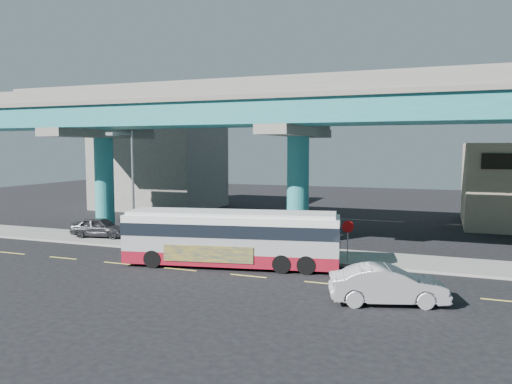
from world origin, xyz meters
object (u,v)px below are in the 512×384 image
at_px(sedan, 388,285).
at_px(transit_bus, 231,236).
at_px(stop_sign, 348,232).
at_px(parked_car, 100,227).
at_px(street_lamp, 128,172).

bearing_deg(sedan, transit_bus, 49.82).
bearing_deg(stop_sign, transit_bus, -155.66).
xyz_separation_m(transit_bus, sedan, (8.92, -3.87, -0.89)).
xyz_separation_m(parked_car, street_lamp, (4.07, -2.26, 4.21)).
distance_m(sedan, parked_car, 22.69).
bearing_deg(transit_bus, parked_car, 149.99).
relative_size(sedan, parked_car, 1.17).
height_order(parked_car, street_lamp, street_lamp).
relative_size(transit_bus, street_lamp, 1.62).
bearing_deg(street_lamp, parked_car, 150.90).
xyz_separation_m(sedan, parked_car, (-21.17, 8.17, 0.06)).
relative_size(transit_bus, sedan, 2.37).
distance_m(parked_car, street_lamp, 6.28).
relative_size(transit_bus, parked_car, 2.78).
height_order(transit_bus, parked_car, transit_bus).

